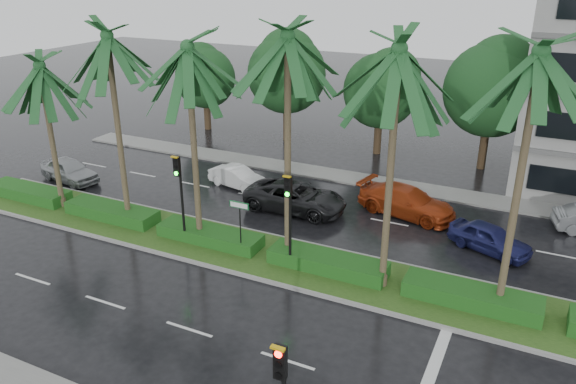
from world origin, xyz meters
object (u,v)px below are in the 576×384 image
at_px(car_silver, 69,170).
at_px(car_blue, 490,238).
at_px(signal_median_left, 180,187).
at_px(car_white, 238,177).
at_px(car_darkgrey, 296,197).
at_px(street_sign, 240,215).
at_px(car_red, 407,201).

relative_size(car_silver, car_blue, 1.10).
bearing_deg(car_blue, car_silver, 116.44).
height_order(signal_median_left, car_silver, signal_median_left).
distance_m(car_silver, car_blue, 24.26).
xyz_separation_m(car_white, car_darkgrey, (4.50, -1.54, 0.15)).
bearing_deg(car_silver, car_blue, -75.38).
relative_size(street_sign, car_red, 0.50).
bearing_deg(car_blue, car_white, 105.07).
distance_m(street_sign, car_silver, 14.73).
bearing_deg(car_red, street_sign, 157.28).
bearing_deg(car_darkgrey, car_red, -70.74).
bearing_deg(car_blue, street_sign, 141.13).
xyz_separation_m(street_sign, car_white, (-4.50, 7.34, -1.51)).
distance_m(signal_median_left, car_white, 8.03).
height_order(street_sign, car_red, street_sign).
height_order(car_silver, car_blue, car_silver).
distance_m(signal_median_left, car_blue, 14.41).
xyz_separation_m(car_silver, car_white, (9.69, 3.64, -0.10)).
relative_size(car_darkgrey, car_blue, 1.44).
xyz_separation_m(car_red, car_blue, (4.50, -2.27, -0.11)).
bearing_deg(signal_median_left, car_white, 101.28).
relative_size(car_silver, car_white, 1.13).
xyz_separation_m(street_sign, car_blue, (10.00, 5.57, -1.47)).
xyz_separation_m(signal_median_left, street_sign, (3.00, 0.18, -0.87)).
relative_size(signal_median_left, car_blue, 1.14).
height_order(signal_median_left, street_sign, signal_median_left).
bearing_deg(street_sign, car_silver, 165.39).
height_order(street_sign, car_silver, street_sign).
bearing_deg(car_silver, street_sign, -94.41).
relative_size(street_sign, car_silver, 0.62).
bearing_deg(car_white, car_darkgrey, -97.68).
relative_size(car_red, car_blue, 1.37).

